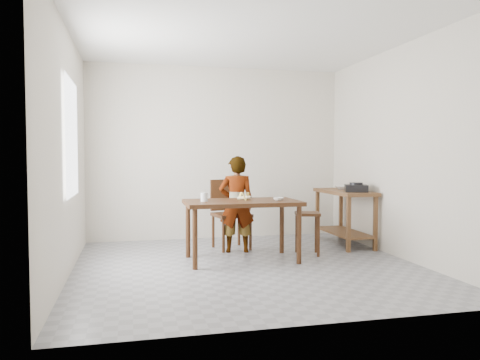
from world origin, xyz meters
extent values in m
cube|color=gray|center=(0.00, 0.00, -0.02)|extent=(4.00, 4.00, 0.04)
cube|color=white|center=(0.00, 0.00, 2.72)|extent=(4.00, 4.00, 0.04)
cube|color=beige|center=(0.00, 2.02, 1.35)|extent=(4.00, 0.04, 2.70)
cube|color=beige|center=(0.00, -2.02, 1.35)|extent=(4.00, 0.04, 2.70)
cube|color=beige|center=(-2.02, 0.00, 1.35)|extent=(0.04, 4.00, 2.70)
cube|color=beige|center=(2.02, 0.00, 1.35)|extent=(0.04, 4.00, 2.70)
cube|color=white|center=(-1.97, 0.20, 1.50)|extent=(0.02, 1.10, 1.30)
imported|color=white|center=(0.05, 0.83, 0.65)|extent=(0.52, 0.39, 1.30)
cylinder|color=white|center=(-0.47, 0.29, 0.80)|extent=(0.11, 0.11, 0.11)
imported|color=silver|center=(0.44, 0.20, 0.77)|extent=(0.17, 0.17, 0.04)
imported|color=silver|center=(1.77, 1.19, 0.83)|extent=(0.27, 0.27, 0.05)
cube|color=black|center=(1.74, 0.69, 0.85)|extent=(0.40, 0.40, 0.10)
camera|label=1|loc=(-1.34, -5.30, 1.29)|focal=35.00mm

